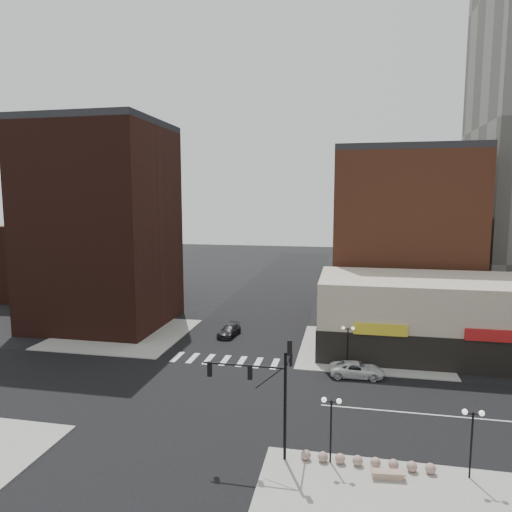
# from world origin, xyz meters

# --- Properties ---
(ground) EXTENTS (240.00, 240.00, 0.00)m
(ground) POSITION_xyz_m (0.00, 0.00, 0.00)
(ground) COLOR black
(ground) RESTS_ON ground
(road_ew) EXTENTS (200.00, 14.00, 0.02)m
(road_ew) POSITION_xyz_m (0.00, 0.00, 0.01)
(road_ew) COLOR black
(road_ew) RESTS_ON ground
(road_ns) EXTENTS (14.00, 200.00, 0.02)m
(road_ns) POSITION_xyz_m (0.00, 0.00, 0.01)
(road_ns) COLOR black
(road_ns) RESTS_ON ground
(sidewalk_nw) EXTENTS (15.00, 15.00, 0.12)m
(sidewalk_nw) POSITION_xyz_m (-14.50, 14.50, 0.06)
(sidewalk_nw) COLOR gray
(sidewalk_nw) RESTS_ON ground
(sidewalk_ne) EXTENTS (15.00, 15.00, 0.12)m
(sidewalk_ne) POSITION_xyz_m (14.50, 14.50, 0.06)
(sidewalk_ne) COLOR gray
(sidewalk_ne) RESTS_ON ground
(building_nw) EXTENTS (16.00, 15.00, 25.00)m
(building_nw) POSITION_xyz_m (-19.00, 18.50, 12.50)
(building_nw) COLOR #331610
(building_nw) RESTS_ON ground
(building_nw_low) EXTENTS (20.00, 18.00, 12.00)m
(building_nw_low) POSITION_xyz_m (-32.00, 34.00, 6.00)
(building_nw_low) COLOR #331610
(building_nw_low) RESTS_ON ground
(building_ne_midrise) EXTENTS (18.00, 15.00, 22.00)m
(building_ne_midrise) POSITION_xyz_m (19.00, 29.50, 11.00)
(building_ne_midrise) COLOR brown
(building_ne_midrise) RESTS_ON ground
(building_ne_row) EXTENTS (24.20, 12.20, 8.00)m
(building_ne_row) POSITION_xyz_m (21.00, 15.00, 3.30)
(building_ne_row) COLOR #BFB098
(building_ne_row) RESTS_ON ground
(traffic_signal) EXTENTS (5.59, 3.09, 7.77)m
(traffic_signal) POSITION_xyz_m (7.24, -7.83, 4.96)
(traffic_signal) COLOR black
(traffic_signal) RESTS_ON ground
(street_lamp_se_a) EXTENTS (1.22, 0.32, 4.16)m
(street_lamp_se_a) POSITION_xyz_m (11.00, -8.00, 3.29)
(street_lamp_se_a) COLOR black
(street_lamp_se_a) RESTS_ON sidewalk_se
(street_lamp_se_b) EXTENTS (1.22, 0.32, 4.16)m
(street_lamp_se_b) POSITION_xyz_m (19.00, -8.00, 3.29)
(street_lamp_se_b) COLOR black
(street_lamp_se_b) RESTS_ON sidewalk_se
(street_lamp_ne) EXTENTS (1.22, 0.32, 4.16)m
(street_lamp_ne) POSITION_xyz_m (12.00, 8.00, 3.29)
(street_lamp_ne) COLOR black
(street_lamp_ne) RESTS_ON sidewalk_ne
(bollard_row) EXTENTS (7.97, 0.62, 0.62)m
(bollard_row) POSITION_xyz_m (13.18, -8.00, 0.43)
(bollard_row) COLOR gray
(bollard_row) RESTS_ON sidewalk_se
(white_suv) EXTENTS (5.01, 2.44, 1.37)m
(white_suv) POSITION_xyz_m (12.86, 6.50, 0.69)
(white_suv) COLOR silver
(white_suv) RESTS_ON ground
(dark_sedan_north) EXTENTS (2.32, 4.58, 1.27)m
(dark_sedan_north) POSITION_xyz_m (-1.78, 16.33, 0.64)
(dark_sedan_north) COLOR black
(dark_sedan_north) RESTS_ON ground
(stone_bench) EXTENTS (1.95, 0.76, 0.44)m
(stone_bench) POSITION_xyz_m (14.34, -9.00, 0.36)
(stone_bench) COLOR #A2836F
(stone_bench) RESTS_ON sidewalk_se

